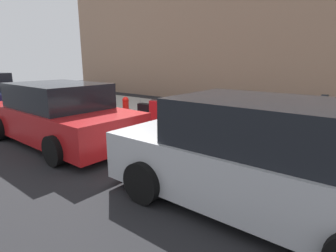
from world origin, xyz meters
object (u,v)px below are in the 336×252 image
(suitcase_maroon_3, at_px, (214,127))
(suitcase_black_8, at_px, (145,114))
(fire_hydrant, at_px, (126,108))
(parked_car_red_1, at_px, (60,115))
(suitcase_olive_6, at_px, (167,120))
(parking_meter, at_px, (322,116))
(suitcase_navy_4, at_px, (194,124))
(suitcase_black_1, at_px, (248,132))
(parked_car_silver_0, at_px, (257,158))
(suitcase_red_0, at_px, (269,133))
(bollard_post, at_px, (113,108))
(suitcase_red_7, at_px, (155,114))
(suitcase_teal_2, at_px, (230,131))
(suitcase_silver_5, at_px, (180,122))

(suitcase_maroon_3, height_order, suitcase_black_8, suitcase_black_8)
(fire_hydrant, relative_size, parked_car_red_1, 0.17)
(suitcase_olive_6, height_order, parking_meter, parking_meter)
(suitcase_navy_4, xyz_separation_m, parking_meter, (-2.93, -0.33, 0.54))
(suitcase_black_1, xyz_separation_m, suitcase_olive_6, (2.43, 0.01, -0.04))
(suitcase_black_1, distance_m, parked_car_silver_0, 2.66)
(suitcase_maroon_3, relative_size, suitcase_navy_4, 0.73)
(suitcase_navy_4, xyz_separation_m, parked_car_red_1, (2.58, 2.36, 0.30))
(suitcase_red_0, xyz_separation_m, suitcase_olive_6, (2.93, -0.02, -0.10))
(suitcase_red_0, height_order, suitcase_maroon_3, suitcase_red_0)
(suitcase_black_1, distance_m, parked_car_red_1, 4.73)
(fire_hydrant, distance_m, parking_meter, 5.70)
(suitcase_black_8, distance_m, bollard_post, 1.35)
(suitcase_red_7, bearing_deg, suitcase_maroon_3, -178.20)
(suitcase_red_0, distance_m, parked_car_silver_0, 2.45)
(suitcase_red_0, height_order, suitcase_red_7, suitcase_red_7)
(suitcase_olive_6, xyz_separation_m, bollard_post, (2.28, 0.10, 0.10))
(suitcase_black_8, xyz_separation_m, parking_meter, (-4.82, -0.22, 0.51))
(parking_meter, bearing_deg, suitcase_red_0, 18.56)
(suitcase_teal_2, bearing_deg, fire_hydrant, -1.21)
(parked_car_red_1, bearing_deg, suitcase_red_0, -152.58)
(suitcase_red_0, bearing_deg, suitcase_red_7, -0.58)
(suitcase_teal_2, distance_m, suitcase_maroon_3, 0.50)
(fire_hydrant, bearing_deg, suitcase_black_8, -177.80)
(suitcase_red_0, xyz_separation_m, parked_car_red_1, (4.56, 2.37, 0.21))
(suitcase_navy_4, distance_m, suitcase_black_8, 1.89)
(suitcase_red_0, bearing_deg, parked_car_red_1, 27.42)
(suitcase_teal_2, bearing_deg, suitcase_olive_6, -0.96)
(parking_meter, bearing_deg, suitcase_silver_5, 5.12)
(suitcase_black_8, bearing_deg, bollard_post, 7.79)
(parked_car_red_1, bearing_deg, suitcase_navy_4, -137.59)
(suitcase_teal_2, distance_m, suitcase_black_8, 2.94)
(suitcase_silver_5, distance_m, suitcase_black_8, 1.41)
(suitcase_red_0, xyz_separation_m, suitcase_silver_5, (2.46, -0.01, -0.11))
(suitcase_black_1, bearing_deg, suitcase_teal_2, 6.20)
(suitcase_red_0, bearing_deg, suitcase_black_1, -4.10)
(suitcase_red_0, xyz_separation_m, suitcase_navy_4, (1.98, 0.01, -0.09))
(suitcase_silver_5, distance_m, bollard_post, 2.75)
(suitcase_red_7, height_order, parked_car_red_1, parked_car_red_1)
(suitcase_silver_5, height_order, parked_car_silver_0, parked_car_silver_0)
(suitcase_maroon_3, xyz_separation_m, parked_car_red_1, (3.14, 2.46, 0.31))
(suitcase_teal_2, distance_m, suitcase_olive_6, 1.99)
(suitcase_teal_2, relative_size, suitcase_maroon_3, 1.28)
(suitcase_red_0, distance_m, bollard_post, 5.21)
(suitcase_black_8, bearing_deg, suitcase_red_0, 178.50)
(suitcase_olive_6, bearing_deg, parked_car_red_1, 55.68)
(suitcase_maroon_3, height_order, parked_car_silver_0, parked_car_silver_0)
(bollard_post, bearing_deg, suitcase_black_1, -178.57)
(suitcase_navy_4, xyz_separation_m, parked_car_silver_0, (-2.59, 2.36, 0.32))
(parked_car_red_1, bearing_deg, suitcase_olive_6, -124.32)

